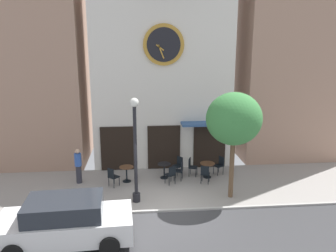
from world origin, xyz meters
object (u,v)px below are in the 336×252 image
at_px(cafe_chair_facing_wall, 171,174).
at_px(street_tree, 234,119).
at_px(cafe_table_near_curb, 164,168).
at_px(parked_car_white, 65,222).
at_px(cafe_chair_right_end, 180,169).
at_px(cafe_chair_left_end, 191,166).
at_px(cafe_table_center, 127,171).
at_px(street_lamp, 135,151).
at_px(cafe_chair_under_awning, 205,173).
at_px(cafe_chair_outer, 112,176).
at_px(pedestrian_blue, 78,166).
at_px(cafe_chair_by_entrance, 178,164).
at_px(cafe_chair_curbside, 220,164).
at_px(cafe_table_rightmost, 207,167).

bearing_deg(cafe_chair_facing_wall, street_tree, -32.68).
distance_m(cafe_table_near_curb, parked_car_white, 6.35).
xyz_separation_m(cafe_chair_right_end, cafe_chair_left_end, (0.63, 0.47, 0.00)).
distance_m(cafe_table_center, cafe_chair_facing_wall, 2.13).
bearing_deg(street_tree, cafe_chair_right_end, 133.60).
xyz_separation_m(street_lamp, cafe_chair_under_awning, (3.19, 1.54, -1.68)).
distance_m(street_tree, cafe_chair_under_awning, 3.33).
bearing_deg(cafe_table_center, parked_car_white, -110.30).
bearing_deg(cafe_chair_outer, cafe_chair_facing_wall, 0.61).
height_order(cafe_chair_under_awning, pedestrian_blue, pedestrian_blue).
bearing_deg(street_tree, pedestrian_blue, 162.63).
distance_m(cafe_chair_outer, cafe_chair_left_end, 3.93).
height_order(street_tree, cafe_chair_under_awning, street_tree).
bearing_deg(cafe_chair_outer, cafe_chair_right_end, 9.16).
xyz_separation_m(cafe_chair_right_end, cafe_chair_by_entrance, (0.02, 0.74, 0.00)).
distance_m(street_tree, cafe_table_near_curb, 4.58).
height_order(cafe_chair_right_end, cafe_chair_curbside, same).
bearing_deg(cafe_chair_facing_wall, cafe_chair_by_entrance, 67.96).
height_order(cafe_chair_outer, cafe_chair_by_entrance, same).
xyz_separation_m(street_tree, cafe_table_rightmost, (-0.55, 2.22, -2.87)).
relative_size(cafe_chair_left_end, parked_car_white, 0.21).
bearing_deg(street_tree, cafe_chair_facing_wall, 147.32).
relative_size(cafe_table_rightmost, cafe_chair_outer, 0.82).
xyz_separation_m(cafe_chair_facing_wall, cafe_chair_by_entrance, (0.49, 1.22, 0.00)).
bearing_deg(cafe_chair_right_end, street_tree, -46.40).
bearing_deg(cafe_table_center, cafe_table_near_curb, 8.73).
relative_size(street_tree, cafe_chair_under_awning, 5.01).
height_order(cafe_chair_facing_wall, parked_car_white, parked_car_white).
distance_m(cafe_chair_outer, cafe_chair_facing_wall, 2.69).
xyz_separation_m(cafe_table_center, cafe_chair_under_awning, (3.65, -0.59, 0.02)).
bearing_deg(cafe_chair_right_end, cafe_table_center, 179.33).
bearing_deg(cafe_chair_under_awning, cafe_table_near_curb, 154.90).
distance_m(street_tree, cafe_chair_by_entrance, 4.42).
xyz_separation_m(street_tree, cafe_chair_by_entrance, (-1.91, 2.76, -2.87)).
distance_m(cafe_table_rightmost, cafe_chair_facing_wall, 1.97).
bearing_deg(pedestrian_blue, street_lamp, -38.91).
relative_size(cafe_chair_outer, cafe_chair_right_end, 1.00).
xyz_separation_m(cafe_table_center, cafe_table_near_curb, (1.81, 0.28, -0.02)).
distance_m(cafe_chair_right_end, cafe_chair_by_entrance, 0.74).
height_order(street_lamp, cafe_chair_under_awning, street_lamp).
height_order(street_tree, pedestrian_blue, street_tree).
bearing_deg(cafe_table_rightmost, street_lamp, -146.48).
bearing_deg(street_lamp, cafe_chair_by_entrance, 53.46).
bearing_deg(parked_car_white, cafe_table_near_curb, 55.07).
bearing_deg(street_lamp, cafe_table_center, 102.24).
distance_m(street_tree, cafe_chair_right_end, 4.01).
bearing_deg(cafe_table_rightmost, cafe_chair_curbside, 27.97).
xyz_separation_m(street_lamp, cafe_table_rightmost, (3.46, 2.29, -1.68)).
relative_size(cafe_chair_under_awning, cafe_chair_by_entrance, 1.00).
relative_size(cafe_chair_outer, cafe_chair_by_entrance, 1.00).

